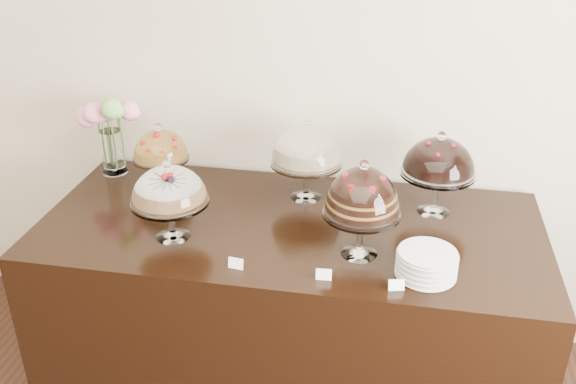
% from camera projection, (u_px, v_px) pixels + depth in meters
% --- Properties ---
extents(wall_back, '(5.00, 0.04, 3.00)m').
position_uv_depth(wall_back, '(309.00, 56.00, 3.03)').
color(wall_back, beige).
rests_on(wall_back, ground).
extents(display_counter, '(2.20, 1.00, 0.90)m').
position_uv_depth(display_counter, '(290.00, 306.00, 3.03)').
color(display_counter, black).
rests_on(display_counter, ground).
extents(cake_stand_sugar_sponge, '(0.33, 0.33, 0.35)m').
position_uv_depth(cake_stand_sugar_sponge, '(169.00, 189.00, 2.62)').
color(cake_stand_sugar_sponge, white).
rests_on(cake_stand_sugar_sponge, display_counter).
extents(cake_stand_choco_layer, '(0.31, 0.31, 0.42)m').
position_uv_depth(cake_stand_choco_layer, '(362.00, 195.00, 2.48)').
color(cake_stand_choco_layer, white).
rests_on(cake_stand_choco_layer, display_counter).
extents(cake_stand_cheesecake, '(0.34, 0.34, 0.39)m').
position_uv_depth(cake_stand_cheesecake, '(307.00, 148.00, 2.93)').
color(cake_stand_cheesecake, white).
rests_on(cake_stand_cheesecake, display_counter).
extents(cake_stand_dark_choco, '(0.33, 0.33, 0.39)m').
position_uv_depth(cake_stand_dark_choco, '(439.00, 160.00, 2.80)').
color(cake_stand_dark_choco, white).
rests_on(cake_stand_dark_choco, display_counter).
extents(cake_stand_fruit_tart, '(0.27, 0.27, 0.33)m').
position_uv_depth(cake_stand_fruit_tart, '(160.00, 148.00, 3.05)').
color(cake_stand_fruit_tart, white).
rests_on(cake_stand_fruit_tart, display_counter).
extents(flower_vase, '(0.32, 0.28, 0.43)m').
position_uv_depth(flower_vase, '(109.00, 125.00, 3.17)').
color(flower_vase, white).
rests_on(flower_vase, display_counter).
extents(plate_stack, '(0.23, 0.23, 0.10)m').
position_uv_depth(plate_stack, '(427.00, 264.00, 2.44)').
color(plate_stack, silver).
rests_on(plate_stack, display_counter).
extents(price_card_left, '(0.06, 0.02, 0.04)m').
position_uv_depth(price_card_left, '(236.00, 263.00, 2.50)').
color(price_card_left, white).
rests_on(price_card_left, display_counter).
extents(price_card_right, '(0.06, 0.03, 0.04)m').
position_uv_depth(price_card_right, '(396.00, 285.00, 2.37)').
color(price_card_right, white).
rests_on(price_card_right, display_counter).
extents(price_card_extra, '(0.06, 0.02, 0.04)m').
position_uv_depth(price_card_extra, '(324.00, 275.00, 2.43)').
color(price_card_extra, white).
rests_on(price_card_extra, display_counter).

